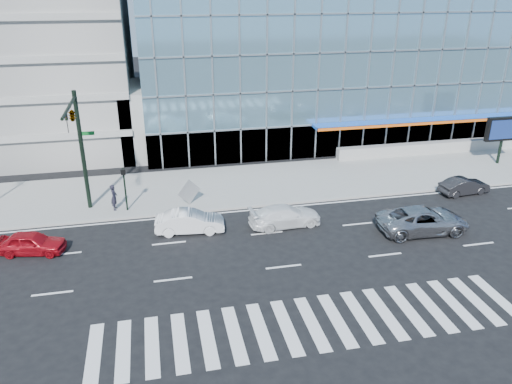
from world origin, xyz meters
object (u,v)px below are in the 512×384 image
traffic_signal (75,127)px  silver_suv (423,220)px  white_sedan (190,222)px  dark_sedan (464,186)px  marquee_sign (504,130)px  red_sedan (31,243)px  tilted_panel (189,192)px  pedestrian (114,197)px  ped_signal_post (124,183)px  white_suv (285,216)px

traffic_signal → silver_suv: size_ratio=1.42×
white_sedan → dark_sedan: bearing=-79.1°
marquee_sign → traffic_signal: bearing=-174.1°
dark_sedan → marquee_sign: bearing=-58.7°
red_sedan → tilted_panel: bearing=-53.1°
marquee_sign → pedestrian: bearing=-175.0°
white_sedan → tilted_panel: size_ratio=3.26×
marquee_sign → ped_signal_post: bearing=-174.3°
white_suv → dark_sedan: white_suv is taller
ped_signal_post → tilted_panel: ped_signal_post is taller
silver_suv → dark_sedan: silver_suv is taller
dark_sedan → tilted_panel: 19.93m
marquee_sign → pedestrian: size_ratio=2.24×
marquee_sign → dark_sedan: bearing=-142.4°
marquee_sign → white_sedan: size_ratio=0.95×
traffic_signal → dark_sedan: (26.52, -1.57, -5.55)m
white_suv → traffic_signal: bearing=68.6°
silver_suv → white_sedan: 14.45m
white_sedan → dark_sedan: (20.14, 1.78, -0.08)m
white_sedan → white_suv: bearing=-87.9°
dark_sedan → red_sedan: red_sedan is taller
white_sedan → red_sedan: size_ratio=1.12×
white_sedan → red_sedan: bearing=100.3°
marquee_sign → white_suv: size_ratio=0.86×
silver_suv → ped_signal_post: bearing=72.0°
silver_suv → dark_sedan: bearing=-49.0°
ped_signal_post → silver_suv: bearing=-20.5°
dark_sedan → pedestrian: pedestrian is taller
red_sedan → traffic_signal: bearing=-22.9°
white_suv → tilted_panel: (-5.68, 4.27, 0.40)m
traffic_signal → ped_signal_post: size_ratio=2.67×
ped_signal_post → white_suv: ped_signal_post is taller
pedestrian → tilted_panel: (5.01, -0.17, 0.03)m
red_sedan → pedestrian: size_ratio=2.13×
dark_sedan → tilted_panel: size_ratio=2.86×
red_sedan → tilted_panel: (9.42, 4.58, 0.42)m
pedestrian → tilted_panel: bearing=-86.4°
ped_signal_post → white_suv: bearing=-22.6°
white_sedan → tilted_panel: tilted_panel is taller
traffic_signal → pedestrian: (1.70, 0.70, -5.12)m
marquee_sign → silver_suv: marquee_sign is taller
marquee_sign → white_sedan: (-26.62, -6.77, -2.37)m
pedestrian → ped_signal_post: bearing=-106.8°
white_suv → tilted_panel: bearing=48.4°
ped_signal_post → dark_sedan: ped_signal_post is taller
ped_signal_post → red_sedan: ped_signal_post is taller
traffic_signal → white_suv: (12.38, -3.74, -5.49)m
white_suv → red_sedan: size_ratio=1.22×
silver_suv → marquee_sign: bearing=-49.5°
red_sedan → marquee_sign: bearing=-67.2°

